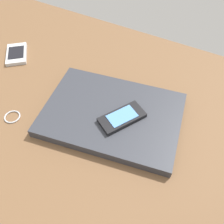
% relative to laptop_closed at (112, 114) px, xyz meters
% --- Properties ---
extents(desk_surface, '(1.20, 0.80, 0.03)m').
position_rel_laptop_closed_xyz_m(desk_surface, '(0.09, 0.03, -0.03)').
color(desk_surface, brown).
rests_on(desk_surface, ground).
extents(laptop_closed, '(0.36, 0.28, 0.02)m').
position_rel_laptop_closed_xyz_m(laptop_closed, '(0.00, 0.00, 0.00)').
color(laptop_closed, '#33353D').
rests_on(laptop_closed, desk_surface).
extents(cell_phone_on_laptop, '(0.10, 0.12, 0.01)m').
position_rel_laptop_closed_xyz_m(cell_phone_on_laptop, '(-0.03, 0.01, 0.02)').
color(cell_phone_on_laptop, black).
rests_on(cell_phone_on_laptop, laptop_closed).
extents(cell_phone_on_desk, '(0.11, 0.11, 0.01)m').
position_rel_laptop_closed_xyz_m(cell_phone_on_desk, '(0.37, -0.07, -0.01)').
color(cell_phone_on_desk, silver).
rests_on(cell_phone_on_desk, desk_surface).
extents(key_ring, '(0.04, 0.04, 0.00)m').
position_rel_laptop_closed_xyz_m(key_ring, '(0.21, 0.12, -0.01)').
color(key_ring, silver).
rests_on(key_ring, desk_surface).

